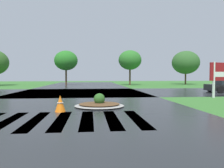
# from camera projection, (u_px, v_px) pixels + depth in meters

# --- Properties ---
(asphalt_roadway) EXTENTS (11.87, 80.00, 0.01)m
(asphalt_roadway) POSITION_uv_depth(u_px,v_px,m) (72.00, 104.00, 12.03)
(asphalt_roadway) COLOR #232628
(asphalt_roadway) RESTS_ON ground
(asphalt_cross_road) EXTENTS (90.00, 10.68, 0.01)m
(asphalt_cross_road) POSITION_uv_depth(u_px,v_px,m) (80.00, 92.00, 20.39)
(asphalt_cross_road) COLOR #232628
(asphalt_cross_road) RESTS_ON ground
(crosswalk_stripes) EXTENTS (5.85, 3.48, 0.01)m
(crosswalk_stripes) POSITION_uv_depth(u_px,v_px,m) (61.00, 120.00, 7.64)
(crosswalk_stripes) COLOR white
(crosswalk_stripes) RESTS_ON ground
(median_island) EXTENTS (2.48, 2.31, 0.68)m
(median_island) POSITION_uv_depth(u_px,v_px,m) (99.00, 104.00, 10.90)
(median_island) COLOR #9E9B93
(median_island) RESTS_ON ground
(traffic_cone) EXTENTS (0.46, 0.46, 0.72)m
(traffic_cone) POSITION_uv_depth(u_px,v_px,m) (60.00, 104.00, 9.39)
(traffic_cone) COLOR orange
(traffic_cone) RESTS_ON ground
(background_treeline) EXTENTS (46.97, 6.29, 5.92)m
(background_treeline) POSITION_uv_depth(u_px,v_px,m) (67.00, 62.00, 35.65)
(background_treeline) COLOR #4C3823
(background_treeline) RESTS_ON ground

